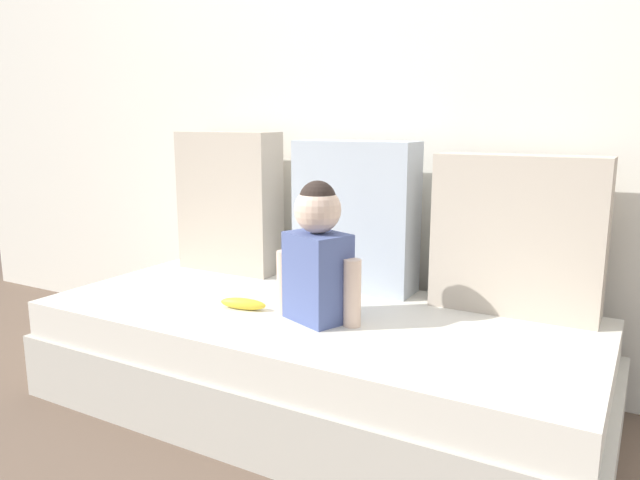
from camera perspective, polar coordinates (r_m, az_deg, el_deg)
ground_plane at (r=2.20m, az=-0.75°, el=-15.69°), size 12.00×12.00×0.00m
back_wall at (r=2.46m, az=5.95°, el=14.15°), size 5.14×0.10×2.25m
couch at (r=2.12m, az=-0.76°, el=-11.42°), size 1.94×0.86×0.36m
throw_pillow_left at (r=2.59m, az=-8.64°, el=3.61°), size 0.45×0.16×0.59m
throw_pillow_center at (r=2.28m, az=3.39°, el=2.31°), size 0.47×0.16×0.57m
throw_pillow_right at (r=2.09m, az=18.32°, el=0.45°), size 0.55×0.16×0.53m
toddler at (r=1.91m, az=-0.23°, el=-1.33°), size 0.31×0.21×0.46m
banana at (r=2.08m, az=-7.36°, el=-6.05°), size 0.18×0.08×0.04m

